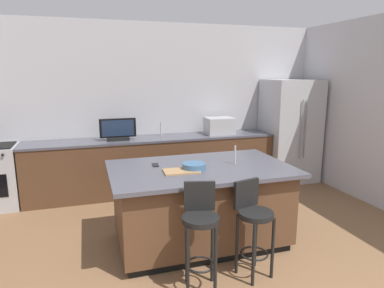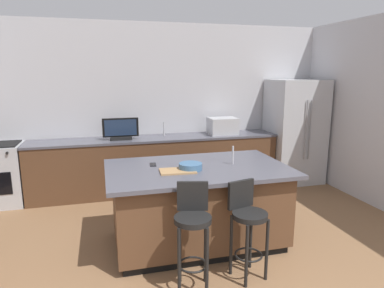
# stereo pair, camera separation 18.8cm
# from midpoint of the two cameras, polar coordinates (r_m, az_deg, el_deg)

# --- Properties ---
(wall_back) EXTENTS (6.42, 0.12, 2.81)m
(wall_back) POSITION_cam_midpoint_polar(r_m,az_deg,el_deg) (6.00, -4.91, 6.28)
(wall_back) COLOR #BCBCC1
(wall_back) RESTS_ON ground_plane
(counter_back) EXTENTS (4.11, 0.62, 0.93)m
(counter_back) POSITION_cam_midpoint_polar(r_m,az_deg,el_deg) (5.78, -4.91, -3.40)
(counter_back) COLOR brown
(counter_back) RESTS_ON ground_plane
(kitchen_island) EXTENTS (2.06, 1.26, 0.93)m
(kitchen_island) POSITION_cam_midpoint_polar(r_m,az_deg,el_deg) (4.04, 2.28, -10.07)
(kitchen_island) COLOR black
(kitchen_island) RESTS_ON ground_plane
(refrigerator) EXTENTS (0.92, 0.82, 1.86)m
(refrigerator) POSITION_cam_midpoint_polar(r_m,az_deg,el_deg) (6.52, 17.56, 2.02)
(refrigerator) COLOR #B7BABF
(refrigerator) RESTS_ON ground_plane
(microwave) EXTENTS (0.48, 0.36, 0.29)m
(microwave) POSITION_cam_midpoint_polar(r_m,az_deg,el_deg) (5.96, 6.04, 3.01)
(microwave) COLOR #B7BABF
(microwave) RESTS_ON counter_back
(tv_monitor) EXTENTS (0.57, 0.16, 0.35)m
(tv_monitor) POSITION_cam_midpoint_polar(r_m,az_deg,el_deg) (5.53, -10.91, 2.33)
(tv_monitor) COLOR black
(tv_monitor) RESTS_ON counter_back
(sink_faucet_back) EXTENTS (0.02, 0.02, 0.24)m
(sink_faucet_back) POSITION_cam_midpoint_polar(r_m,az_deg,el_deg) (5.78, -3.80, 2.53)
(sink_faucet_back) COLOR #B2B2B7
(sink_faucet_back) RESTS_ON counter_back
(sink_faucet_island) EXTENTS (0.02, 0.02, 0.22)m
(sink_faucet_island) POSITION_cam_midpoint_polar(r_m,az_deg,el_deg) (4.01, 8.19, -1.88)
(sink_faucet_island) COLOR #B2B2B7
(sink_faucet_island) RESTS_ON kitchen_island
(bar_stool_left) EXTENTS (0.35, 0.37, 1.00)m
(bar_stool_left) POSITION_cam_midpoint_polar(r_m,az_deg,el_deg) (3.18, 1.87, -13.79)
(bar_stool_left) COLOR black
(bar_stool_left) RESTS_ON ground_plane
(bar_stool_right) EXTENTS (0.35, 0.37, 0.96)m
(bar_stool_right) POSITION_cam_midpoint_polar(r_m,az_deg,el_deg) (3.44, 10.84, -12.66)
(bar_stool_right) COLOR black
(bar_stool_right) RESTS_ON ground_plane
(fruit_bowl) EXTENTS (0.26, 0.26, 0.08)m
(fruit_bowl) POSITION_cam_midpoint_polar(r_m,az_deg,el_deg) (3.77, 1.19, -3.80)
(fruit_bowl) COLOR #3F668C
(fruit_bowl) RESTS_ON kitchen_island
(cell_phone) EXTENTS (0.08, 0.16, 0.01)m
(cell_phone) POSITION_cam_midpoint_polar(r_m,az_deg,el_deg) (3.99, -5.21, -3.45)
(cell_phone) COLOR black
(cell_phone) RESTS_ON kitchen_island
(cutting_board) EXTENTS (0.40, 0.27, 0.02)m
(cutting_board) POSITION_cam_midpoint_polar(r_m,az_deg,el_deg) (3.70, -0.96, -4.53)
(cutting_board) COLOR #A87F51
(cutting_board) RESTS_ON kitchen_island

